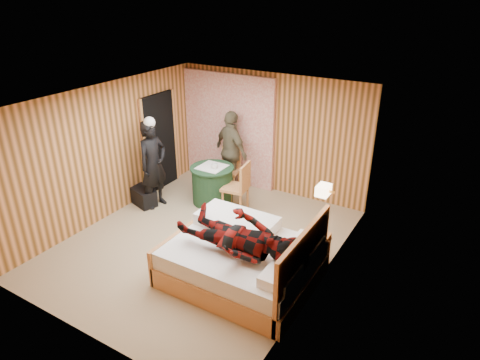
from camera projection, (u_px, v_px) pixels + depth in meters
The scene contains 23 objects.
floor at pixel (203, 242), 7.39m from camera, with size 4.20×5.00×0.01m, color tan.
ceiling at pixel (196, 100), 6.34m from camera, with size 4.20×5.00×0.01m, color silver.
wall_back at pixel (271, 134), 8.81m from camera, with size 4.20×0.02×2.50m, color #EA985A.
wall_left at pixel (107, 152), 7.85m from camera, with size 0.02×5.00×2.50m, color #EA985A.
wall_right at pixel (324, 209), 5.88m from camera, with size 0.02×5.00×2.50m, color #EA985A.
curtain at pixel (228, 129), 9.25m from camera, with size 2.20×0.08×2.40m, color white.
doorway at pixel (160, 142), 9.01m from camera, with size 0.06×0.90×2.05m, color black.
wall_lamp at pixel (324, 190), 6.30m from camera, with size 0.26×0.24×0.16m.
bed at pixel (244, 260), 6.34m from camera, with size 2.13×1.68×1.15m.
nightstand at pixel (311, 252), 6.60m from camera, with size 0.43×0.58×0.56m.
round_table at pixel (212, 184), 8.61m from camera, with size 0.87×0.87×0.78m.
chair_far at pixel (230, 166), 9.09m from camera, with size 0.50×0.50×0.93m.
chair_near at pixel (240, 184), 8.16m from camera, with size 0.52×0.52×1.01m.
duffel_bag at pixel (143, 196), 8.60m from camera, with size 0.60×0.32×0.34m, color black.
sneaker_left at pixel (210, 199), 8.73m from camera, with size 0.29×0.12×0.13m, color white.
sneaker_right at pixel (238, 216), 8.07m from camera, with size 0.30×0.12×0.13m, color white.
woman_standing at pixel (153, 165), 8.26m from camera, with size 0.64×0.42×1.76m, color black.
man_at_table at pixel (231, 151), 8.98m from camera, with size 1.01×0.42×1.72m, color brown.
man_on_bed at pixel (238, 229), 5.87m from camera, with size 1.77×0.67×0.86m, color #600B09.
book_lower at pixel (311, 238), 6.45m from camera, with size 0.17×0.22×0.02m, color white.
book_upper at pixel (312, 237), 6.44m from camera, with size 0.16×0.22×0.02m, color white.
cup_nightstand at pixel (316, 231), 6.57m from camera, with size 0.10×0.10×0.09m, color white.
cup_table at pixel (215, 166), 8.34m from camera, with size 0.12×0.12×0.10m, color white.
Camera 1 is at (3.78, -5.03, 4.07)m, focal length 32.00 mm.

